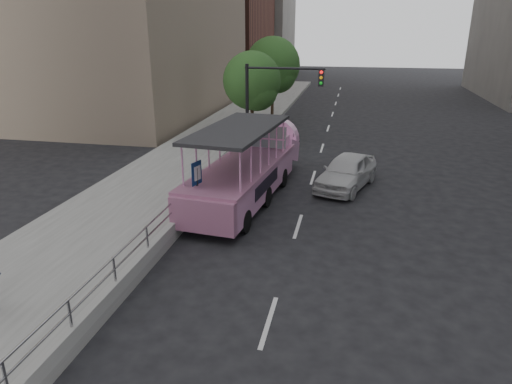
{
  "coord_description": "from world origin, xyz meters",
  "views": [
    {
      "loc": [
        2.7,
        -11.53,
        6.95
      ],
      "look_at": [
        -0.43,
        3.2,
        1.53
      ],
      "focal_mm": 32.0,
      "sensor_mm": 36.0,
      "label": 1
    }
  ],
  "objects_px": {
    "car": "(347,171)",
    "parking_sign": "(197,187)",
    "traffic_signal": "(269,97)",
    "duck_boat": "(250,168)",
    "street_tree_far": "(274,67)",
    "street_tree_near": "(253,83)"
  },
  "relations": [
    {
      "from": "car",
      "to": "parking_sign",
      "type": "relative_size",
      "value": 1.76
    },
    {
      "from": "parking_sign",
      "to": "traffic_signal",
      "type": "distance_m",
      "value": 9.71
    },
    {
      "from": "duck_boat",
      "to": "car",
      "type": "distance_m",
      "value": 4.56
    },
    {
      "from": "car",
      "to": "parking_sign",
      "type": "distance_m",
      "value": 7.83
    },
    {
      "from": "parking_sign",
      "to": "duck_boat",
      "type": "bearing_deg",
      "value": 75.47
    },
    {
      "from": "duck_boat",
      "to": "street_tree_far",
      "type": "distance_m",
      "value": 15.39
    },
    {
      "from": "car",
      "to": "street_tree_near",
      "type": "relative_size",
      "value": 0.79
    },
    {
      "from": "car",
      "to": "traffic_signal",
      "type": "distance_m",
      "value": 6.28
    },
    {
      "from": "car",
      "to": "street_tree_far",
      "type": "height_order",
      "value": "street_tree_far"
    },
    {
      "from": "parking_sign",
      "to": "street_tree_near",
      "type": "relative_size",
      "value": 0.45
    },
    {
      "from": "duck_boat",
      "to": "car",
      "type": "xyz_separation_m",
      "value": [
        4.12,
        1.91,
        -0.45
      ]
    },
    {
      "from": "street_tree_far",
      "to": "duck_boat",
      "type": "bearing_deg",
      "value": -83.91
    },
    {
      "from": "car",
      "to": "traffic_signal",
      "type": "xyz_separation_m",
      "value": [
        -4.32,
        3.65,
        2.73
      ]
    },
    {
      "from": "duck_boat",
      "to": "parking_sign",
      "type": "relative_size",
      "value": 3.93
    },
    {
      "from": "duck_boat",
      "to": "street_tree_far",
      "type": "relative_size",
      "value": 1.56
    },
    {
      "from": "traffic_signal",
      "to": "duck_boat",
      "type": "bearing_deg",
      "value": -87.92
    },
    {
      "from": "car",
      "to": "street_tree_far",
      "type": "relative_size",
      "value": 0.7
    },
    {
      "from": "car",
      "to": "street_tree_far",
      "type": "bearing_deg",
      "value": 131.63
    },
    {
      "from": "street_tree_near",
      "to": "duck_boat",
      "type": "bearing_deg",
      "value": -78.68
    },
    {
      "from": "car",
      "to": "traffic_signal",
      "type": "relative_size",
      "value": 0.87
    },
    {
      "from": "parking_sign",
      "to": "street_tree_near",
      "type": "xyz_separation_m",
      "value": [
        -0.78,
        12.93,
        2.19
      ]
    },
    {
      "from": "traffic_signal",
      "to": "street_tree_far",
      "type": "distance_m",
      "value": 9.57
    }
  ]
}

